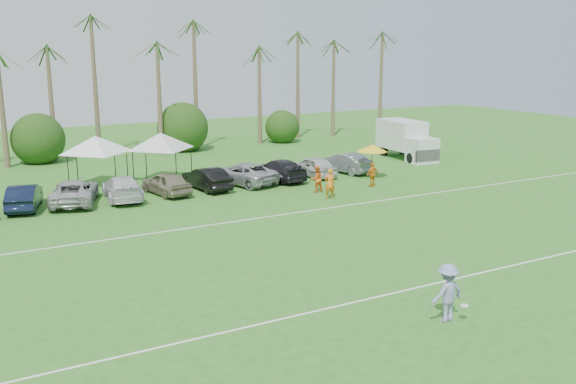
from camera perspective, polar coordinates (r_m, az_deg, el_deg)
ground at (r=22.37m, az=10.38°, el=-11.01°), size 120.00×120.00×0.00m
field_lines at (r=28.53m, az=0.09°, el=-5.47°), size 80.00×12.10×0.01m
palm_tree_4 at (r=54.43m, az=-19.79°, el=10.52°), size 2.40×2.40×8.90m
palm_tree_5 at (r=55.23m, az=-15.70°, el=11.73°), size 2.40×2.40×9.90m
palm_tree_6 at (r=56.33m, az=-11.71°, el=12.82°), size 2.40×2.40×10.90m
palm_tree_7 at (r=57.69m, az=-7.85°, el=13.80°), size 2.40×2.40×11.90m
palm_tree_8 at (r=59.73m, az=-3.23°, el=11.38°), size 2.40×2.40×8.90m
palm_tree_9 at (r=62.08m, az=1.01°, el=12.26°), size 2.40×2.40×9.90m
palm_tree_10 at (r=64.74m, az=4.94°, el=13.00°), size 2.40×2.40×10.90m
palm_tree_11 at (r=67.07m, az=7.86°, el=13.65°), size 2.40×2.40×11.90m
bush_tree_1 at (r=55.56m, az=-21.56°, el=4.52°), size 4.00×4.00×4.00m
bush_tree_2 at (r=58.36m, az=-9.80°, el=5.58°), size 4.00×4.00×4.00m
bush_tree_3 at (r=62.38m, az=-1.08°, el=6.22°), size 4.00×4.00×4.00m
sideline_player_a at (r=38.54m, az=3.73°, el=0.75°), size 0.77×0.62×1.84m
sideline_player_b at (r=40.23m, az=2.57°, el=1.16°), size 0.89×0.73×1.67m
sideline_player_c at (r=42.12m, az=7.52°, el=1.55°), size 1.00×0.53×1.62m
box_truck at (r=53.16m, az=10.49°, el=4.69°), size 2.74×6.10×3.06m
canopy_tent_left at (r=43.39m, az=-16.78°, el=4.80°), size 4.78×4.78×3.87m
canopy_tent_right at (r=44.09m, az=-11.27°, el=5.18°), size 4.74×4.74×3.84m
market_umbrella at (r=44.56m, az=7.50°, el=3.90°), size 2.13×2.13×2.38m
frisbee_player at (r=22.11m, az=13.97°, el=-8.69°), size 1.31×0.87×2.00m
parked_car_1 at (r=38.90m, az=-22.41°, el=-0.40°), size 2.59×4.57×1.43m
parked_car_2 at (r=39.24m, az=-18.46°, el=0.02°), size 3.85×5.62×1.43m
parked_car_3 at (r=39.56m, az=-14.52°, el=0.37°), size 2.56×5.12×1.43m
parked_car_4 at (r=40.31m, az=-10.78°, el=0.79°), size 2.35×4.41×1.43m
parked_car_5 at (r=41.32m, az=-7.24°, el=1.20°), size 1.96×4.47×1.43m
parked_car_6 at (r=42.69m, az=-4.03°, el=1.65°), size 3.76×5.60×1.43m
parked_car_7 at (r=43.87m, az=-0.79°, el=1.99°), size 2.31×5.04×1.43m
parked_car_8 at (r=45.21m, az=2.26°, el=2.30°), size 1.89×4.26×1.43m
parked_car_9 at (r=46.73m, az=5.07°, el=2.60°), size 2.47×4.56×1.43m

